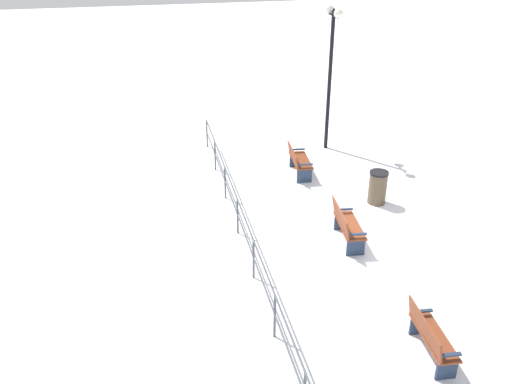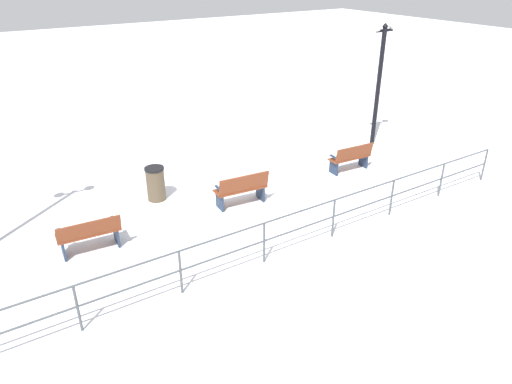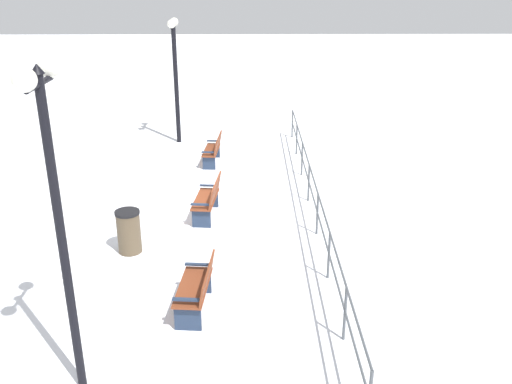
% 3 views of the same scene
% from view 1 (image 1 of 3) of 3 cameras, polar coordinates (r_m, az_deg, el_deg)
% --- Properties ---
extents(ground_plane, '(80.00, 80.00, 0.00)m').
position_cam_1_polar(ground_plane, '(13.99, 9.47, -5.09)').
color(ground_plane, white).
rests_on(ground_plane, ground).
extents(bench_nearest, '(0.57, 1.41, 0.89)m').
position_cam_1_polar(bench_nearest, '(10.85, 17.59, -14.03)').
color(bench_nearest, brown).
rests_on(bench_nearest, ground).
extents(bench_second, '(0.68, 1.46, 0.96)m').
position_cam_1_polar(bench_second, '(13.72, 9.34, -3.38)').
color(bench_second, brown).
rests_on(bench_second, ground).
extents(bench_third, '(0.67, 1.42, 0.88)m').
position_cam_1_polar(bench_third, '(17.11, 4.42, 3.23)').
color(bench_third, brown).
rests_on(bench_third, ground).
extents(lamppost_middle, '(0.29, 1.13, 4.72)m').
position_cam_1_polar(lamppost_middle, '(18.42, 7.80, 14.07)').
color(lamppost_middle, black).
rests_on(lamppost_middle, ground).
extents(waterfront_railing, '(0.05, 13.83, 1.01)m').
position_cam_1_polar(waterfront_railing, '(12.98, -1.15, -3.90)').
color(waterfront_railing, '#4C5156').
rests_on(waterfront_railing, ground).
extents(trash_bin, '(0.53, 0.53, 0.95)m').
position_cam_1_polar(trash_bin, '(15.74, 12.47, 0.48)').
color(trash_bin, brown).
rests_on(trash_bin, ground).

